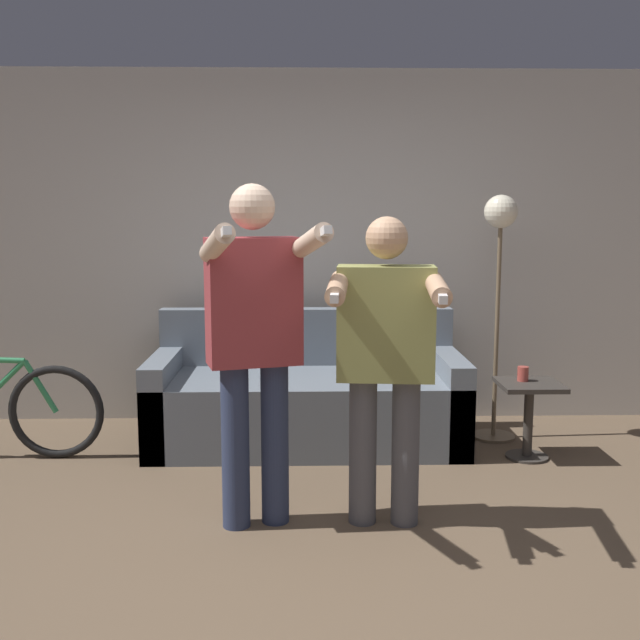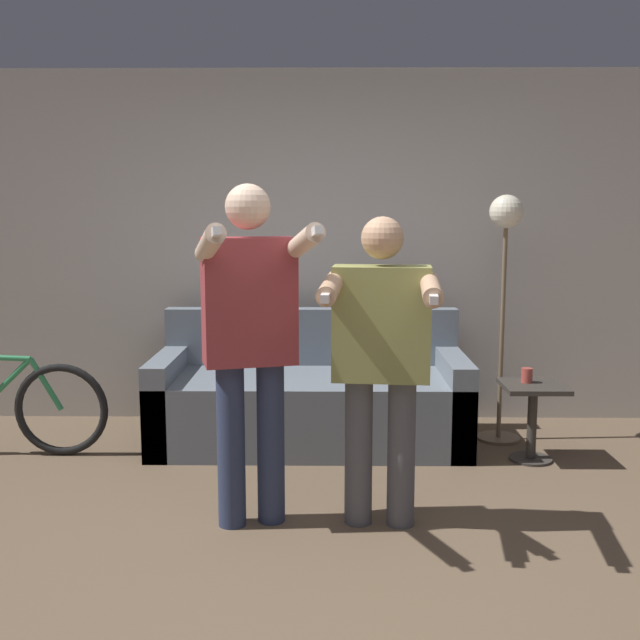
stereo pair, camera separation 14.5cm
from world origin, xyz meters
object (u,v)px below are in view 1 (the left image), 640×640
at_px(side_table, 529,405).
at_px(person_right, 385,350).
at_px(floor_lamp, 500,251).
at_px(person_left, 255,331).
at_px(couch, 307,401).
at_px(cup, 523,374).
at_px(cat, 388,296).

bearing_deg(side_table, person_right, -135.99).
relative_size(person_right, floor_lamp, 0.92).
xyz_separation_m(person_left, person_right, (0.64, -0.00, -0.10)).
xyz_separation_m(couch, cup, (1.38, -0.32, 0.25)).
relative_size(cat, floor_lamp, 0.27).
xyz_separation_m(side_table, cup, (-0.03, 0.04, 0.19)).
relative_size(couch, cup, 22.40).
xyz_separation_m(person_right, cup, (1.00, 1.04, -0.36)).
bearing_deg(couch, side_table, -14.55).
distance_m(couch, person_left, 1.56).
bearing_deg(cup, couch, 166.81).
height_order(person_right, cat, person_right).
bearing_deg(cat, person_left, -116.43).
distance_m(cat, side_table, 1.26).
height_order(person_left, cat, person_left).
height_order(couch, side_table, couch).
distance_m(couch, person_right, 1.55).
xyz_separation_m(floor_lamp, side_table, (0.11, -0.44, -0.96)).
xyz_separation_m(couch, side_table, (1.42, -0.37, 0.06)).
bearing_deg(cat, person_right, -96.95).
relative_size(couch, person_right, 1.35).
bearing_deg(floor_lamp, cat, 158.79).
bearing_deg(side_table, person_left, -149.25).
height_order(person_right, floor_lamp, floor_lamp).
xyz_separation_m(person_right, cat, (0.21, 1.72, 0.07)).
bearing_deg(side_table, cat, 139.18).
height_order(person_left, floor_lamp, person_left).
bearing_deg(person_left, person_right, -15.44).
bearing_deg(side_table, couch, 165.45).
bearing_deg(person_left, cat, 48.34).
distance_m(person_left, person_right, 0.65).
distance_m(cat, floor_lamp, 0.84).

